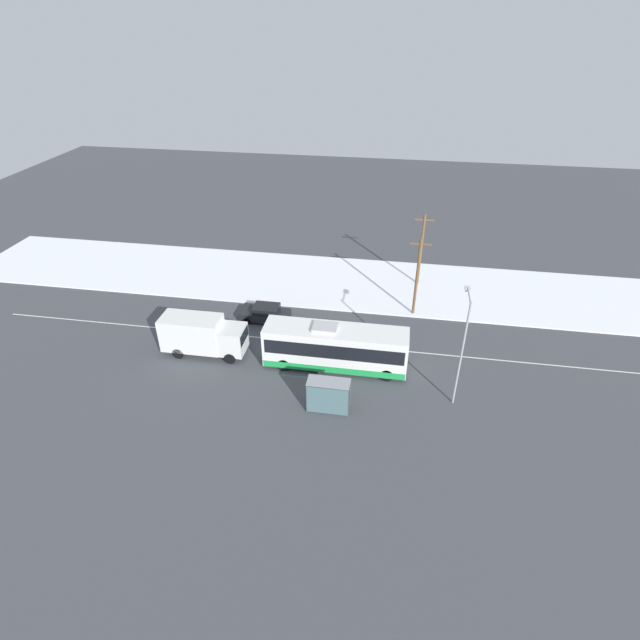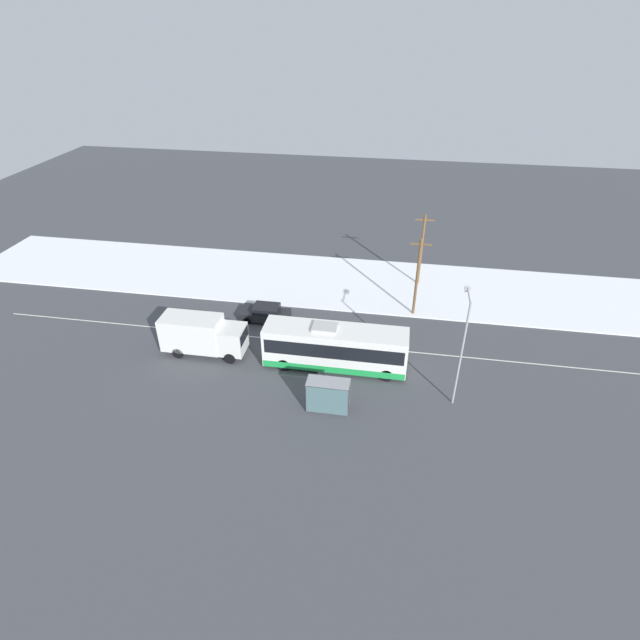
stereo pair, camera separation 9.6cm
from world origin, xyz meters
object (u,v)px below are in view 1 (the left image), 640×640
(utility_pole_snowlot, at_px, (421,249))
(city_bus, at_px, (335,347))
(pedestrian_at_stop, at_px, (334,388))
(streetlamp, at_px, (463,339))
(utility_pole_roadside, at_px, (417,276))
(box_truck, at_px, (202,334))
(sedan_car, at_px, (266,313))
(bus_shelter, at_px, (328,393))

(utility_pole_snowlot, bearing_deg, city_bus, -113.05)
(pedestrian_at_stop, bearing_deg, streetlamp, 9.90)
(city_bus, distance_m, utility_pole_roadside, 10.67)
(city_bus, relative_size, utility_pole_roadside, 1.47)
(utility_pole_roadside, bearing_deg, city_bus, -123.81)
(box_truck, distance_m, utility_pole_roadside, 18.60)
(city_bus, bearing_deg, pedestrian_at_stop, -83.43)
(box_truck, height_order, sedan_car, box_truck)
(pedestrian_at_stop, distance_m, bus_shelter, 1.57)
(city_bus, distance_m, box_truck, 10.50)
(box_truck, xyz_separation_m, streetlamp, (19.16, -2.38, 3.29))
(streetlamp, height_order, utility_pole_roadside, streetlamp)
(sedan_car, distance_m, streetlamp, 17.86)
(utility_pole_roadside, bearing_deg, bus_shelter, -112.00)
(box_truck, relative_size, utility_pole_snowlot, 0.91)
(city_bus, distance_m, streetlamp, 9.56)
(pedestrian_at_stop, relative_size, utility_pole_roadside, 0.22)
(bus_shelter, bearing_deg, box_truck, 154.15)
(bus_shelter, bearing_deg, city_bus, 92.45)
(bus_shelter, xyz_separation_m, utility_pole_roadside, (5.60, 13.86, 2.14))
(box_truck, height_order, bus_shelter, box_truck)
(city_bus, xyz_separation_m, sedan_car, (-6.85, 5.45, -0.92))
(box_truck, relative_size, sedan_car, 1.56)
(sedan_car, relative_size, pedestrian_at_stop, 2.68)
(box_truck, distance_m, bus_shelter, 11.92)
(sedan_car, bearing_deg, pedestrian_at_stop, 128.23)
(box_truck, height_order, utility_pole_snowlot, utility_pole_snowlot)
(city_bus, xyz_separation_m, utility_pole_snowlot, (6.20, 14.58, 2.05))
(bus_shelter, height_order, streetlamp, streetlamp)
(city_bus, height_order, box_truck, city_bus)
(box_truck, bearing_deg, city_bus, -0.15)
(bus_shelter, relative_size, utility_pole_roadside, 0.39)
(streetlamp, bearing_deg, box_truck, 172.91)
(pedestrian_at_stop, distance_m, utility_pole_roadside, 13.89)
(sedan_car, xyz_separation_m, pedestrian_at_stop, (7.28, -9.24, 0.15))
(pedestrian_at_stop, height_order, bus_shelter, bus_shelter)
(sedan_car, distance_m, utility_pole_snowlot, 16.20)
(pedestrian_at_stop, xyz_separation_m, utility_pole_roadside, (5.39, 12.49, 2.85))
(utility_pole_roadside, xyz_separation_m, utility_pole_snowlot, (0.38, 5.88, -0.04))
(city_bus, distance_m, utility_pole_snowlot, 15.97)
(bus_shelter, bearing_deg, utility_pole_snowlot, 73.15)
(city_bus, xyz_separation_m, streetlamp, (8.66, -2.36, 3.30))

